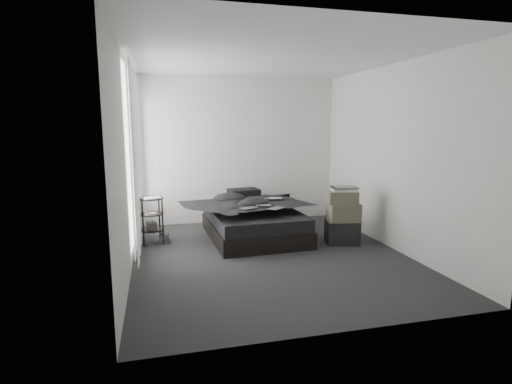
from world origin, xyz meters
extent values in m
cube|color=#2A2A2C|center=(0.00, 0.00, 0.00)|extent=(3.60, 4.20, 0.01)
cube|color=white|center=(0.00, 0.00, 2.60)|extent=(3.60, 4.20, 0.01)
cube|color=silver|center=(0.00, 2.10, 1.30)|extent=(3.60, 0.01, 2.60)
cube|color=silver|center=(0.00, -2.10, 1.30)|extent=(3.60, 0.01, 2.60)
cube|color=silver|center=(-1.80, 0.00, 1.30)|extent=(0.01, 4.20, 2.60)
cube|color=silver|center=(1.80, 0.00, 1.30)|extent=(0.01, 4.20, 2.60)
cube|color=white|center=(-1.78, 0.90, 1.35)|extent=(0.02, 2.00, 2.30)
cube|color=white|center=(-1.73, 0.90, 1.28)|extent=(0.06, 2.12, 2.48)
cube|color=black|center=(0.00, 0.94, 0.12)|extent=(1.43, 1.84, 0.24)
cube|color=black|center=(0.00, 0.94, 0.34)|extent=(1.37, 1.79, 0.19)
imported|color=black|center=(0.00, 0.90, 0.54)|extent=(1.38, 1.58, 0.21)
cube|color=black|center=(-0.07, 1.64, 0.50)|extent=(0.55, 0.39, 0.12)
cube|color=black|center=(-0.01, 1.62, 0.61)|extent=(0.55, 0.42, 0.11)
imported|color=silver|center=(0.33, 1.00, 0.65)|extent=(0.33, 0.25, 0.02)
cube|color=black|center=(-0.20, 0.46, 0.65)|extent=(0.27, 0.23, 0.01)
cube|color=black|center=(0.06, 0.60, 0.65)|extent=(0.25, 0.18, 0.01)
cube|color=black|center=(0.18, 0.34, 0.66)|extent=(0.27, 0.25, 0.01)
cylinder|color=black|center=(-1.56, 1.00, 0.34)|extent=(0.43, 0.43, 0.68)
cube|color=white|center=(-1.55, 0.99, 0.69)|extent=(0.31, 0.27, 0.01)
cube|color=black|center=(-1.38, 0.97, 0.07)|extent=(0.14, 0.19, 0.13)
cube|color=black|center=(1.21, 0.32, 0.17)|extent=(0.54, 0.46, 0.35)
cube|color=#5A5647|center=(1.22, 0.30, 0.48)|extent=(0.49, 0.41, 0.27)
cube|color=#5A5647|center=(1.20, 0.32, 0.71)|extent=(0.50, 0.44, 0.18)
cube|color=silver|center=(1.21, 0.32, 0.82)|extent=(0.41, 0.36, 0.04)
cube|color=silver|center=(1.22, 0.30, 0.85)|extent=(0.38, 0.32, 0.03)
camera|label=1|loc=(-1.46, -5.00, 1.75)|focal=28.00mm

